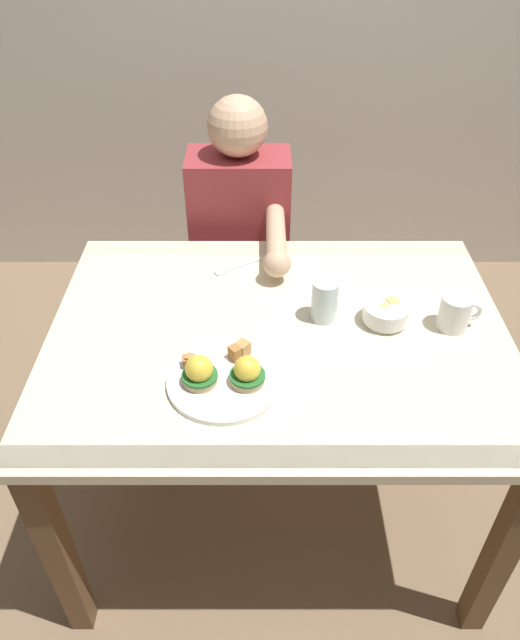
# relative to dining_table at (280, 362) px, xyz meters

# --- Properties ---
(ground_plane) EXTENTS (6.00, 6.00, 0.00)m
(ground_plane) POSITION_rel_dining_table_xyz_m (0.00, 0.00, -0.63)
(ground_plane) COLOR #7F664C
(dining_table) EXTENTS (1.20, 0.90, 0.74)m
(dining_table) POSITION_rel_dining_table_xyz_m (0.00, 0.00, 0.00)
(dining_table) COLOR beige
(dining_table) RESTS_ON ground_plane
(eggs_benedict_plate) EXTENTS (0.27, 0.27, 0.09)m
(eggs_benedict_plate) POSITION_rel_dining_table_xyz_m (-0.13, -0.19, 0.13)
(eggs_benedict_plate) COLOR white
(eggs_benedict_plate) RESTS_ON dining_table
(fruit_bowl) EXTENTS (0.12, 0.12, 0.06)m
(fruit_bowl) POSITION_rel_dining_table_xyz_m (0.28, 0.04, 0.14)
(fruit_bowl) COLOR white
(fruit_bowl) RESTS_ON dining_table
(coffee_mug) EXTENTS (0.11, 0.08, 0.09)m
(coffee_mug) POSITION_rel_dining_table_xyz_m (0.46, 0.02, 0.16)
(coffee_mug) COLOR white
(coffee_mug) RESTS_ON dining_table
(fork) EXTENTS (0.14, 0.10, 0.00)m
(fork) POSITION_rel_dining_table_xyz_m (-0.12, 0.30, 0.11)
(fork) COLOR silver
(fork) RESTS_ON dining_table
(water_glass_near) EXTENTS (0.07, 0.07, 0.12)m
(water_glass_near) POSITION_rel_dining_table_xyz_m (0.12, 0.06, 0.16)
(water_glass_near) COLOR silver
(water_glass_near) RESTS_ON dining_table
(diner_person) EXTENTS (0.34, 0.54, 1.14)m
(diner_person) POSITION_rel_dining_table_xyz_m (-0.12, 0.60, 0.02)
(diner_person) COLOR #33333D
(diner_person) RESTS_ON ground_plane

